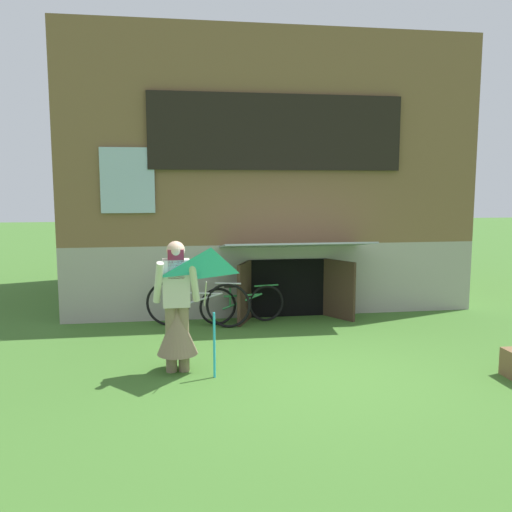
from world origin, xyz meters
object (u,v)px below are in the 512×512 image
(bicycle_silver, at_px, (198,304))
(bicycle_green, at_px, (242,304))
(kite, at_px, (211,278))
(person, at_px, (177,317))

(bicycle_silver, bearing_deg, bicycle_green, 25.82)
(kite, height_order, bicycle_silver, kite)
(kite, bearing_deg, bicycle_green, 75.73)
(bicycle_green, bearing_deg, kite, -112.61)
(bicycle_green, bearing_deg, bicycle_silver, -178.37)
(bicycle_silver, bearing_deg, kite, -72.95)
(person, distance_m, bicycle_silver, 2.23)
(kite, distance_m, bicycle_green, 3.07)
(kite, distance_m, bicycle_silver, 2.84)
(bicycle_green, distance_m, bicycle_silver, 0.79)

